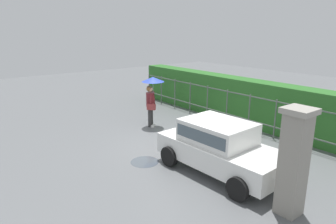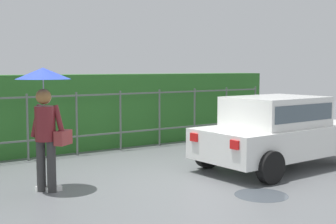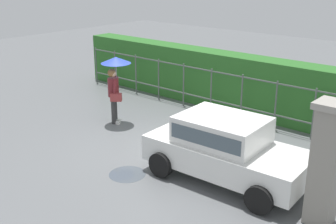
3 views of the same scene
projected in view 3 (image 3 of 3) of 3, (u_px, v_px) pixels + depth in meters
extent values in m
plane|color=slate|center=(163.00, 145.00, 11.56)|extent=(40.00, 40.00, 0.00)
cube|color=white|center=(227.00, 156.00, 9.55)|extent=(3.77, 1.81, 0.60)
cube|color=white|center=(222.00, 130.00, 9.44)|extent=(1.97, 1.53, 0.60)
cube|color=#4C5B66|center=(222.00, 129.00, 9.43)|extent=(1.81, 1.54, 0.33)
cylinder|color=black|center=(293.00, 169.00, 9.54)|extent=(0.61, 0.21, 0.60)
cylinder|color=black|center=(259.00, 200.00, 8.29)|extent=(0.61, 0.21, 0.60)
cylinder|color=black|center=(201.00, 142.00, 10.99)|extent=(0.61, 0.21, 0.60)
cylinder|color=black|center=(161.00, 165.00, 9.74)|extent=(0.61, 0.21, 0.60)
cube|color=red|center=(176.00, 125.00, 10.99)|extent=(0.07, 0.20, 0.16)
cube|color=red|center=(149.00, 138.00, 10.17)|extent=(0.07, 0.20, 0.16)
cylinder|color=#333333|center=(115.00, 108.00, 13.19)|extent=(0.15, 0.15, 0.86)
cylinder|color=#333333|center=(114.00, 110.00, 13.00)|extent=(0.15, 0.15, 0.86)
cube|color=white|center=(117.00, 120.00, 13.32)|extent=(0.26, 0.10, 0.08)
cube|color=white|center=(116.00, 122.00, 13.13)|extent=(0.26, 0.10, 0.08)
cylinder|color=maroon|center=(113.00, 87.00, 12.86)|extent=(0.34, 0.34, 0.58)
sphere|color=#DBAD89|center=(113.00, 74.00, 12.72)|extent=(0.22, 0.22, 0.22)
sphere|color=olive|center=(112.00, 73.00, 12.72)|extent=(0.25, 0.25, 0.25)
cylinder|color=maroon|center=(117.00, 84.00, 13.06)|extent=(0.21, 0.23, 0.56)
cylinder|color=maroon|center=(115.00, 88.00, 12.64)|extent=(0.21, 0.23, 0.56)
cylinder|color=#B2B2B7|center=(116.00, 76.00, 12.82)|extent=(0.02, 0.02, 0.77)
cone|color=blue|center=(116.00, 60.00, 12.66)|extent=(0.91, 0.91, 0.19)
cube|color=maroon|center=(116.00, 97.00, 12.69)|extent=(0.37, 0.34, 0.24)
cube|color=gray|center=(325.00, 168.00, 7.72)|extent=(0.48, 0.48, 2.30)
cube|color=#9E998E|center=(334.00, 105.00, 7.33)|extent=(0.60, 0.60, 0.12)
cylinder|color=#59605B|center=(96.00, 65.00, 17.50)|extent=(0.05, 0.05, 1.50)
cylinder|color=#59605B|center=(115.00, 69.00, 16.78)|extent=(0.05, 0.05, 1.50)
cylinder|color=#59605B|center=(136.00, 74.00, 16.06)|extent=(0.05, 0.05, 1.50)
cylinder|color=#59605B|center=(159.00, 79.00, 15.34)|extent=(0.05, 0.05, 1.50)
cylinder|color=#59605B|center=(184.00, 85.00, 14.62)|extent=(0.05, 0.05, 1.50)
cylinder|color=#59605B|center=(211.00, 91.00, 13.90)|extent=(0.05, 0.05, 1.50)
cylinder|color=#59605B|center=(241.00, 98.00, 13.18)|extent=(0.05, 0.05, 1.50)
cylinder|color=#59605B|center=(276.00, 105.00, 12.46)|extent=(0.05, 0.05, 1.50)
cylinder|color=#59605B|center=(314.00, 114.00, 11.74)|extent=(0.05, 0.05, 1.50)
cube|color=#59605B|center=(212.00, 71.00, 13.68)|extent=(11.67, 0.03, 0.04)
cube|color=#59605B|center=(211.00, 100.00, 14.00)|extent=(11.67, 0.03, 0.04)
cube|color=#2D6B28|center=(224.00, 81.00, 14.39)|extent=(12.67, 0.90, 1.90)
cylinder|color=#4C545B|center=(127.00, 174.00, 9.94)|extent=(0.88, 0.88, 0.00)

